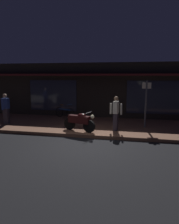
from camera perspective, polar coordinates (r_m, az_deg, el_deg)
The scene contains 8 objects.
ground_plane at distance 8.16m, azimuth -1.68°, elevation -9.63°, with size 60.00×60.00×0.00m, color black.
sidewalk_slab at distance 10.95m, azimuth 1.80°, elevation -4.00°, with size 18.00×4.00×0.15m, color brown.
storefront_building at distance 14.00m, azimuth 4.10°, elevation 6.29°, with size 18.00×3.30×3.60m.
motorcycle at distance 9.55m, azimuth -2.83°, elevation -2.61°, with size 1.66×0.73×0.97m.
bicycle_parked at distance 12.68m, azimuth -7.10°, elevation -0.09°, with size 1.50×0.79×0.91m.
person_photographer at distance 11.90m, azimuth -22.85°, elevation 1.03°, with size 0.39×0.61×1.67m.
person_bystander at distance 9.67m, azimuth 7.55°, elevation -0.22°, with size 0.62×0.42×1.67m.
sign_post at distance 10.53m, azimuth 15.85°, elevation 2.99°, with size 0.44×0.09×2.40m.
Camera 1 is at (1.71, -7.47, 2.78)m, focal length 31.94 mm.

